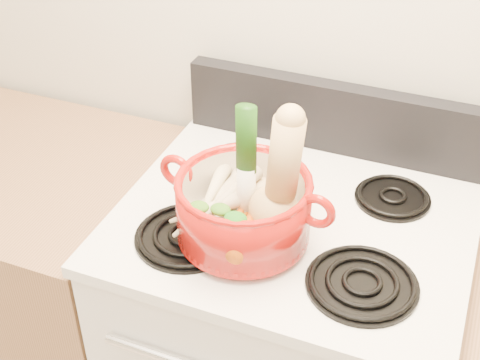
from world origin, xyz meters
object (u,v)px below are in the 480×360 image
at_px(leek, 246,162).
at_px(dutch_oven, 244,208).
at_px(stove_body, 286,359).
at_px(squash, 275,174).

bearing_deg(leek, dutch_oven, -87.07).
xyz_separation_m(stove_body, squash, (-0.02, -0.11, 0.67)).
height_order(dutch_oven, leek, leek).
bearing_deg(leek, squash, -19.37).
xyz_separation_m(dutch_oven, leek, (-0.00, 0.03, 0.10)).
relative_size(dutch_oven, leek, 1.00).
bearing_deg(squash, leek, -179.11).
relative_size(stove_body, squash, 3.43).
bearing_deg(dutch_oven, squash, 14.51).
distance_m(stove_body, leek, 0.69).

